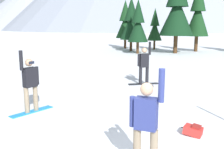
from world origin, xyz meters
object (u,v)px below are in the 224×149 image
(pine_tree_twin, at_px, (138,24))
(snowboarder_midground, at_px, (30,83))
(pine_tree_tall, at_px, (155,27))
(pine_tree_slender, at_px, (198,13))
(snowboarder_background, at_px, (144,64))
(pine_tree_young, at_px, (131,22))
(pine_tree_short, at_px, (177,9))
(pine_tree_leaning, at_px, (125,22))
(backpack_red, at_px, (193,130))
(snowboarder_foreground, at_px, (146,124))

(pine_tree_twin, bearing_deg, snowboarder_midground, -97.35)
(pine_tree_tall, bearing_deg, pine_tree_slender, -22.22)
(snowboarder_background, xyz_separation_m, pine_tree_slender, (5.02, 16.84, 3.09))
(snowboarder_background, relative_size, pine_tree_slender, 0.27)
(pine_tree_young, distance_m, pine_tree_short, 5.00)
(pine_tree_leaning, bearing_deg, pine_tree_slender, -18.69)
(pine_tree_tall, bearing_deg, pine_tree_leaning, 165.96)
(snowboarder_midground, relative_size, pine_tree_slender, 0.27)
(backpack_red, distance_m, pine_tree_slender, 23.13)
(snowboarder_midground, distance_m, pine_tree_slender, 23.24)
(pine_tree_slender, relative_size, pine_tree_tall, 1.57)
(pine_tree_young, relative_size, pine_tree_twin, 1.08)
(snowboarder_midground, distance_m, pine_tree_young, 20.98)
(pine_tree_twin, distance_m, pine_tree_tall, 5.19)
(pine_tree_twin, bearing_deg, backpack_red, -82.74)
(pine_tree_short, xyz_separation_m, pine_tree_leaning, (-5.55, 4.88, -1.22))
(backpack_red, bearing_deg, pine_tree_tall, 91.89)
(pine_tree_tall, relative_size, pine_tree_leaning, 0.82)
(pine_tree_twin, bearing_deg, pine_tree_leaning, 107.58)
(snowboarder_foreground, distance_m, pine_tree_tall, 26.21)
(snowboarder_midground, relative_size, pine_tree_leaning, 0.35)
(pine_tree_young, bearing_deg, pine_tree_twin, -70.88)
(snowboarder_background, relative_size, pine_tree_leaning, 0.35)
(backpack_red, distance_m, pine_tree_short, 20.78)
(snowboarder_midground, distance_m, pine_tree_short, 20.46)
(backpack_red, distance_m, pine_tree_leaning, 25.73)
(backpack_red, distance_m, pine_tree_tall, 24.45)
(backpack_red, xyz_separation_m, pine_tree_slender, (3.59, 22.52, 3.90))
(snowboarder_background, relative_size, pine_tree_twin, 0.38)
(snowboarder_foreground, relative_size, pine_tree_young, 0.35)
(pine_tree_young, bearing_deg, snowboarder_foreground, -84.77)
(snowboarder_background, distance_m, pine_tree_young, 16.47)
(pine_tree_tall, bearing_deg, pine_tree_young, -136.28)
(pine_tree_tall, bearing_deg, pine_tree_twin, -108.85)
(snowboarder_background, height_order, backpack_red, snowboarder_background)
(snowboarder_midground, bearing_deg, pine_tree_twin, 82.65)
(pine_tree_young, distance_m, pine_tree_leaning, 3.44)
(pine_tree_short, bearing_deg, backpack_red, -93.52)
(snowboarder_foreground, bearing_deg, backpack_red, 57.78)
(snowboarder_background, relative_size, pine_tree_short, 0.25)
(pine_tree_leaning, bearing_deg, pine_tree_short, -41.31)
(snowboarder_midground, bearing_deg, pine_tree_young, 85.86)
(snowboarder_foreground, relative_size, pine_tree_short, 0.25)
(snowboarder_midground, xyz_separation_m, pine_tree_leaning, (0.54, 24.11, 2.19))
(pine_tree_young, height_order, pine_tree_slender, pine_tree_slender)
(snowboarder_foreground, distance_m, pine_tree_slender, 25.01)
(snowboarder_background, height_order, pine_tree_twin, pine_tree_twin)
(pine_tree_young, height_order, pine_tree_tall, pine_tree_young)
(snowboarder_midground, bearing_deg, pine_tree_tall, 80.14)
(backpack_red, relative_size, pine_tree_short, 0.07)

